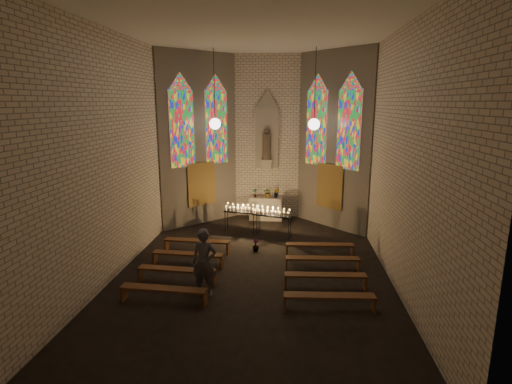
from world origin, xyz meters
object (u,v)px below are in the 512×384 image
at_px(aisle_flower_pot, 256,245).
at_px(visitor, 204,263).
at_px(altar, 266,208).
at_px(votive_stand_right, 272,213).
at_px(votive_stand_left, 242,210).

relative_size(aisle_flower_pot, visitor, 0.23).
height_order(altar, visitor, visitor).
bearing_deg(visitor, votive_stand_right, 76.18).
bearing_deg(altar, votive_stand_left, -113.30).
xyz_separation_m(votive_stand_right, visitor, (-1.53, -4.81, -0.03)).
bearing_deg(visitor, votive_stand_left, 90.16).
bearing_deg(visitor, altar, 84.81).
xyz_separation_m(votive_stand_left, visitor, (-0.34, -5.30, -0.00)).
relative_size(votive_stand_left, visitor, 0.81).
distance_m(altar, visitor, 7.25).
distance_m(altar, votive_stand_right, 2.41).
xyz_separation_m(aisle_flower_pot, votive_stand_left, (-0.71, 1.98, 0.70)).
relative_size(aisle_flower_pot, votive_stand_right, 0.27).
bearing_deg(altar, visitor, -99.05).
bearing_deg(aisle_flower_pot, votive_stand_right, 72.03).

